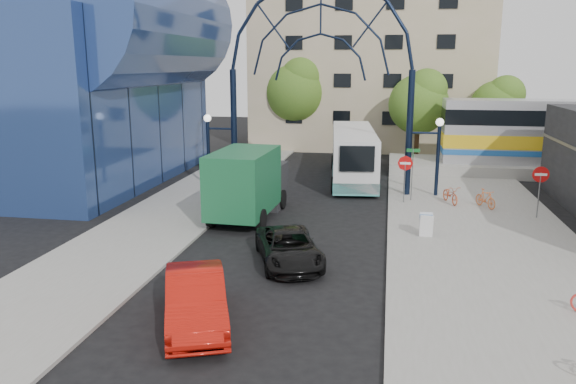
% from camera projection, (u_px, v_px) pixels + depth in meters
% --- Properties ---
extents(ground, '(120.00, 120.00, 0.00)m').
position_uv_depth(ground, '(267.00, 282.00, 19.14)').
color(ground, black).
rests_on(ground, ground).
extents(sidewalk_east, '(8.00, 56.00, 0.12)m').
position_uv_depth(sidewalk_east, '(492.00, 256.00, 21.58)').
color(sidewalk_east, gray).
rests_on(sidewalk_east, ground).
extents(plaza_west, '(5.00, 50.00, 0.12)m').
position_uv_depth(plaza_west, '(158.00, 224.00, 26.01)').
color(plaza_west, gray).
rests_on(plaza_west, ground).
extents(gateway_arch, '(13.64, 0.44, 12.10)m').
position_uv_depth(gateway_arch, '(320.00, 40.00, 30.68)').
color(gateway_arch, black).
rests_on(gateway_arch, ground).
extents(stop_sign, '(0.80, 0.07, 2.50)m').
position_uv_depth(stop_sign, '(405.00, 168.00, 29.38)').
color(stop_sign, slate).
rests_on(stop_sign, sidewalk_east).
extents(do_not_enter_sign, '(0.76, 0.07, 2.48)m').
position_uv_depth(do_not_enter_sign, '(540.00, 180.00, 26.39)').
color(do_not_enter_sign, slate).
rests_on(do_not_enter_sign, sidewalk_east).
extents(street_name_sign, '(0.70, 0.70, 2.80)m').
position_uv_depth(street_name_sign, '(413.00, 163.00, 29.86)').
color(street_name_sign, slate).
rests_on(street_name_sign, sidewalk_east).
extents(sandwich_board, '(0.55, 0.61, 0.99)m').
position_uv_depth(sandwich_board, '(426.00, 222.00, 23.74)').
color(sandwich_board, white).
rests_on(sandwich_board, sidewalk_east).
extents(transit_hall, '(16.50, 18.00, 14.50)m').
position_uv_depth(transit_hall, '(77.00, 74.00, 34.70)').
color(transit_hall, navy).
rests_on(transit_hall, ground).
extents(apartment_block, '(20.00, 12.10, 14.00)m').
position_uv_depth(apartment_block, '(370.00, 67.00, 50.80)').
color(apartment_block, tan).
rests_on(apartment_block, ground).
extents(tree_north_a, '(4.48, 4.48, 7.00)m').
position_uv_depth(tree_north_a, '(420.00, 101.00, 41.94)').
color(tree_north_a, '#382314').
rests_on(tree_north_a, ground).
extents(tree_north_b, '(5.12, 5.12, 8.00)m').
position_uv_depth(tree_north_b, '(297.00, 89.00, 47.36)').
color(tree_north_b, '#382314').
rests_on(tree_north_b, ground).
extents(tree_north_c, '(4.16, 4.16, 6.50)m').
position_uv_depth(tree_north_c, '(499.00, 105.00, 42.89)').
color(tree_north_c, '#382314').
rests_on(tree_north_c, ground).
extents(city_bus, '(3.71, 11.80, 3.19)m').
position_uv_depth(city_bus, '(353.00, 154.00, 36.11)').
color(city_bus, white).
rests_on(city_bus, ground).
extents(green_truck, '(2.84, 6.80, 3.38)m').
position_uv_depth(green_truck, '(249.00, 183.00, 27.04)').
color(green_truck, black).
rests_on(green_truck, ground).
extents(black_suv, '(3.51, 4.99, 1.26)m').
position_uv_depth(black_suv, '(289.00, 248.00, 20.81)').
color(black_suv, black).
rests_on(black_suv, ground).
extents(red_sedan, '(3.19, 4.95, 1.54)m').
position_uv_depth(red_sedan, '(196.00, 299.00, 15.93)').
color(red_sedan, '#B9140B').
rests_on(red_sedan, ground).
extents(bike_near_a, '(1.14, 1.90, 0.94)m').
position_uv_depth(bike_near_a, '(451.00, 194.00, 29.53)').
color(bike_near_a, '#CC4E28').
rests_on(bike_near_a, sidewalk_east).
extents(bike_near_b, '(1.14, 1.58, 0.94)m').
position_uv_depth(bike_near_b, '(485.00, 199.00, 28.61)').
color(bike_near_b, orange).
rests_on(bike_near_b, sidewalk_east).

